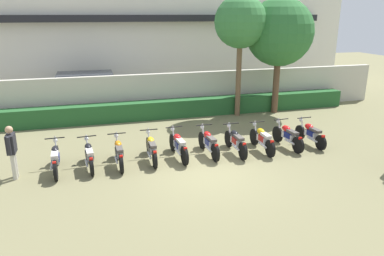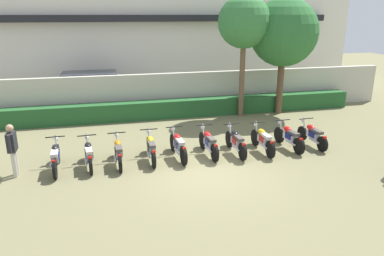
{
  "view_description": "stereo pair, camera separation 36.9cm",
  "coord_description": "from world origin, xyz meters",
  "px_view_note": "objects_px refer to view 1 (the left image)",
  "views": [
    {
      "loc": [
        -3.3,
        -9.95,
        4.75
      ],
      "look_at": [
        0.0,
        1.75,
        0.95
      ],
      "focal_mm": 34.47,
      "sensor_mm": 36.0,
      "label": 1
    },
    {
      "loc": [
        -2.94,
        -10.04,
        4.75
      ],
      "look_at": [
        0.0,
        1.75,
        0.95
      ],
      "focal_mm": 34.47,
      "sensor_mm": 36.0,
      "label": 2
    }
  ],
  "objects_px": {
    "tree_near_inspector": "(241,23)",
    "motorcycle_in_row_0": "(56,158)",
    "parked_car": "(89,92)",
    "motorcycle_in_row_7": "(262,139)",
    "motorcycle_in_row_9": "(310,133)",
    "inspector_person": "(12,148)",
    "motorcycle_in_row_3": "(151,148)",
    "motorcycle_in_row_1": "(89,155)",
    "motorcycle_in_row_2": "(119,152)",
    "tree_far_side": "(280,33)",
    "motorcycle_in_row_5": "(209,142)",
    "motorcycle_in_row_6": "(236,141)",
    "motorcycle_in_row_8": "(288,136)",
    "motorcycle_in_row_4": "(178,145)"
  },
  "relations": [
    {
      "from": "motorcycle_in_row_6",
      "to": "inspector_person",
      "type": "xyz_separation_m",
      "value": [
        -7.14,
        -0.13,
        0.51
      ]
    },
    {
      "from": "motorcycle_in_row_9",
      "to": "inspector_person",
      "type": "distance_m",
      "value": 10.2
    },
    {
      "from": "motorcycle_in_row_6",
      "to": "motorcycle_in_row_8",
      "type": "xyz_separation_m",
      "value": [
        2.06,
        0.03,
        -0.0
      ]
    },
    {
      "from": "parked_car",
      "to": "motorcycle_in_row_7",
      "type": "relative_size",
      "value": 2.36
    },
    {
      "from": "motorcycle_in_row_3",
      "to": "motorcycle_in_row_7",
      "type": "relative_size",
      "value": 1.0
    },
    {
      "from": "motorcycle_in_row_0",
      "to": "motorcycle_in_row_1",
      "type": "distance_m",
      "value": 1.0
    },
    {
      "from": "tree_near_inspector",
      "to": "motorcycle_in_row_4",
      "type": "distance_m",
      "value": 7.24
    },
    {
      "from": "motorcycle_in_row_3",
      "to": "motorcycle_in_row_5",
      "type": "height_order",
      "value": "motorcycle_in_row_5"
    },
    {
      "from": "tree_near_inspector",
      "to": "inspector_person",
      "type": "bearing_deg",
      "value": -152.18
    },
    {
      "from": "motorcycle_in_row_2",
      "to": "tree_far_side",
      "type": "bearing_deg",
      "value": -60.55
    },
    {
      "from": "motorcycle_in_row_1",
      "to": "motorcycle_in_row_9",
      "type": "bearing_deg",
      "value": -94.31
    },
    {
      "from": "motorcycle_in_row_0",
      "to": "motorcycle_in_row_8",
      "type": "relative_size",
      "value": 1.02
    },
    {
      "from": "tree_near_inspector",
      "to": "motorcycle_in_row_3",
      "type": "xyz_separation_m",
      "value": [
        -4.98,
        -4.58,
        -3.89
      ]
    },
    {
      "from": "motorcycle_in_row_9",
      "to": "inspector_person",
      "type": "relative_size",
      "value": 1.13
    },
    {
      "from": "motorcycle_in_row_1",
      "to": "motorcycle_in_row_7",
      "type": "relative_size",
      "value": 0.94
    },
    {
      "from": "parked_car",
      "to": "motorcycle_in_row_0",
      "type": "relative_size",
      "value": 2.33
    },
    {
      "from": "motorcycle_in_row_1",
      "to": "motorcycle_in_row_5",
      "type": "xyz_separation_m",
      "value": [
        4.01,
        0.09,
        0.01
      ]
    },
    {
      "from": "parked_car",
      "to": "tree_near_inspector",
      "type": "relative_size",
      "value": 0.81
    },
    {
      "from": "motorcycle_in_row_0",
      "to": "motorcycle_in_row_1",
      "type": "relative_size",
      "value": 1.08
    },
    {
      "from": "motorcycle_in_row_0",
      "to": "motorcycle_in_row_2",
      "type": "bearing_deg",
      "value": -91.96
    },
    {
      "from": "motorcycle_in_row_7",
      "to": "tree_near_inspector",
      "type": "bearing_deg",
      "value": -11.94
    },
    {
      "from": "motorcycle_in_row_1",
      "to": "inspector_person",
      "type": "bearing_deg",
      "value": 89.17
    },
    {
      "from": "motorcycle_in_row_0",
      "to": "motorcycle_in_row_7",
      "type": "relative_size",
      "value": 1.01
    },
    {
      "from": "motorcycle_in_row_2",
      "to": "inspector_person",
      "type": "distance_m",
      "value": 3.13
    },
    {
      "from": "motorcycle_in_row_6",
      "to": "parked_car",
      "type": "bearing_deg",
      "value": 31.54
    },
    {
      "from": "tree_near_inspector",
      "to": "motorcycle_in_row_0",
      "type": "height_order",
      "value": "tree_near_inspector"
    },
    {
      "from": "motorcycle_in_row_7",
      "to": "motorcycle_in_row_9",
      "type": "xyz_separation_m",
      "value": [
        2.05,
        0.12,
        -0.02
      ]
    },
    {
      "from": "motorcycle_in_row_2",
      "to": "motorcycle_in_row_7",
      "type": "xyz_separation_m",
      "value": [
        5.05,
        -0.04,
        0.0
      ]
    },
    {
      "from": "parked_car",
      "to": "motorcycle_in_row_0",
      "type": "bearing_deg",
      "value": -98.09
    },
    {
      "from": "motorcycle_in_row_6",
      "to": "motorcycle_in_row_7",
      "type": "relative_size",
      "value": 1.01
    },
    {
      "from": "motorcycle_in_row_2",
      "to": "inspector_person",
      "type": "relative_size",
      "value": 1.15
    },
    {
      "from": "motorcycle_in_row_4",
      "to": "motorcycle_in_row_7",
      "type": "xyz_separation_m",
      "value": [
        3.04,
        -0.15,
        -0.01
      ]
    },
    {
      "from": "parked_car",
      "to": "motorcycle_in_row_4",
      "type": "distance_m",
      "value": 8.18
    },
    {
      "from": "tree_far_side",
      "to": "motorcycle_in_row_5",
      "type": "xyz_separation_m",
      "value": [
        -4.97,
        -4.6,
        -3.41
      ]
    },
    {
      "from": "motorcycle_in_row_5",
      "to": "motorcycle_in_row_6",
      "type": "relative_size",
      "value": 1.0
    },
    {
      "from": "tree_near_inspector",
      "to": "motorcycle_in_row_0",
      "type": "distance_m",
      "value": 10.04
    },
    {
      "from": "motorcycle_in_row_0",
      "to": "motorcycle_in_row_4",
      "type": "height_order",
      "value": "motorcycle_in_row_4"
    },
    {
      "from": "tree_near_inspector",
      "to": "parked_car",
      "type": "bearing_deg",
      "value": 155.6
    },
    {
      "from": "motorcycle_in_row_0",
      "to": "motorcycle_in_row_3",
      "type": "relative_size",
      "value": 1.01
    },
    {
      "from": "tree_near_inspector",
      "to": "motorcycle_in_row_3",
      "type": "bearing_deg",
      "value": -137.4
    },
    {
      "from": "motorcycle_in_row_7",
      "to": "motorcycle_in_row_3",
      "type": "bearing_deg",
      "value": 87.74
    },
    {
      "from": "tree_far_side",
      "to": "motorcycle_in_row_3",
      "type": "distance_m",
      "value": 9.03
    },
    {
      "from": "motorcycle_in_row_1",
      "to": "motorcycle_in_row_2",
      "type": "bearing_deg",
      "value": -95.84
    },
    {
      "from": "motorcycle_in_row_8",
      "to": "parked_car",
      "type": "bearing_deg",
      "value": 36.8
    },
    {
      "from": "motorcycle_in_row_2",
      "to": "motorcycle_in_row_5",
      "type": "height_order",
      "value": "motorcycle_in_row_5"
    },
    {
      "from": "motorcycle_in_row_2",
      "to": "motorcycle_in_row_4",
      "type": "distance_m",
      "value": 2.01
    },
    {
      "from": "parked_car",
      "to": "inspector_person",
      "type": "distance_m",
      "value": 8.26
    },
    {
      "from": "tree_near_inspector",
      "to": "motorcycle_in_row_2",
      "type": "distance_m",
      "value": 8.59
    },
    {
      "from": "motorcycle_in_row_1",
      "to": "motorcycle_in_row_3",
      "type": "height_order",
      "value": "same"
    },
    {
      "from": "motorcycle_in_row_1",
      "to": "motorcycle_in_row_8",
      "type": "bearing_deg",
      "value": -94.63
    }
  ]
}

